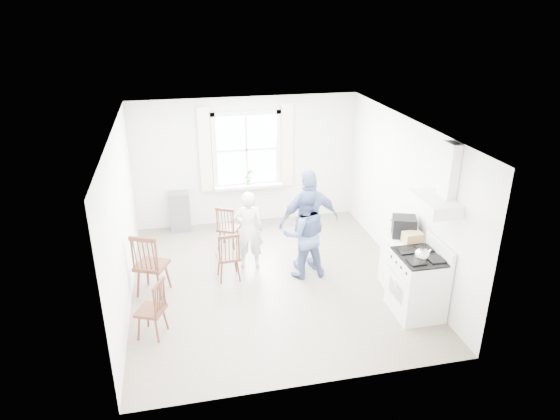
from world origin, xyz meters
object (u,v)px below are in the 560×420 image
object	(u,v)px
windsor_chair_a	(229,252)
person_mid	(304,234)
stereo_stack	(404,227)
person_right	(309,221)
person_left	(249,230)
windsor_chair_c	(156,303)
low_cabinet	(401,263)
windsor_chair_b	(147,259)
gas_stove	(417,284)

from	to	relation	value
windsor_chair_a	person_mid	xyz separation A→B (m)	(1.24, -0.07, 0.23)
stereo_stack	person_right	world-z (taller)	person_right
person_left	person_right	world-z (taller)	person_right
windsor_chair_c	person_left	xyz separation A→B (m)	(1.53, 1.67, 0.17)
low_cabinet	windsor_chair_a	xyz separation A→B (m)	(-2.66, 0.78, 0.08)
person_mid	windsor_chair_b	bearing A→B (deg)	1.93
stereo_stack	low_cabinet	bearing A→B (deg)	-101.27
windsor_chair_a	person_mid	bearing A→B (deg)	-3.07
low_cabinet	windsor_chair_c	bearing A→B (deg)	-172.98
windsor_chair_b	person_mid	xyz separation A→B (m)	(2.51, 0.14, 0.11)
windsor_chair_c	person_left	world-z (taller)	person_left
gas_stove	windsor_chair_c	distance (m)	3.73
low_cabinet	person_right	size ratio (longest dim) A/B	0.50
gas_stove	person_right	bearing A→B (deg)	126.96
windsor_chair_b	windsor_chair_c	bearing A→B (deg)	-82.80
person_left	person_mid	size ratio (longest dim) A/B	0.91
gas_stove	person_left	distance (m)	2.91
windsor_chair_c	person_left	size ratio (longest dim) A/B	0.62
low_cabinet	windsor_chair_c	world-z (taller)	low_cabinet
windsor_chair_a	person_left	xyz separation A→B (m)	(0.40, 0.42, 0.16)
stereo_stack	person_mid	world-z (taller)	person_mid
stereo_stack	windsor_chair_b	world-z (taller)	stereo_stack
person_right	windsor_chair_c	bearing A→B (deg)	22.52
gas_stove	person_left	bearing A→B (deg)	139.09
person_left	person_mid	xyz separation A→B (m)	(0.85, -0.48, 0.07)
windsor_chair_a	person_left	distance (m)	0.60
person_left	person_mid	world-z (taller)	person_mid
person_mid	stereo_stack	bearing A→B (deg)	153.78
person_mid	windsor_chair_c	bearing A→B (deg)	25.28
gas_stove	windsor_chair_b	xyz separation A→B (m)	(-3.86, 1.28, 0.17)
gas_stove	stereo_stack	bearing A→B (deg)	83.95
windsor_chair_b	person_right	world-z (taller)	person_right
gas_stove	windsor_chair_a	bearing A→B (deg)	150.20
windsor_chair_a	person_left	world-z (taller)	person_left
stereo_stack	windsor_chair_c	distance (m)	3.88
windsor_chair_a	person_right	world-z (taller)	person_right
low_cabinet	windsor_chair_a	world-z (taller)	low_cabinet
person_mid	windsor_chair_a	bearing A→B (deg)	-4.22
stereo_stack	person_right	size ratio (longest dim) A/B	0.25
stereo_stack	windsor_chair_b	bearing A→B (deg)	172.31
low_cabinet	windsor_chair_a	distance (m)	2.77
person_right	stereo_stack	bearing A→B (deg)	140.23
windsor_chair_b	windsor_chair_a	bearing A→B (deg)	9.03
windsor_chair_a	windsor_chair_b	size ratio (longest dim) A/B	0.82
stereo_stack	person_mid	size ratio (longest dim) A/B	0.29
windsor_chair_c	person_mid	xyz separation A→B (m)	(2.38, 1.18, 0.24)
low_cabinet	windsor_chair_b	distance (m)	3.98
gas_stove	stereo_stack	distance (m)	0.95
windsor_chair_a	person_left	size ratio (longest dim) A/B	0.63
windsor_chair_b	person_mid	distance (m)	2.52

